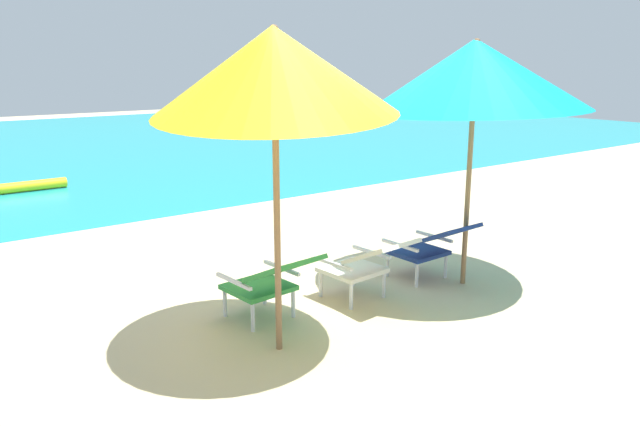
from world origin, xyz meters
The scene contains 8 objects.
ground_plane centered at (0.00, 4.00, 0.00)m, with size 40.00×40.00×0.00m, color #CCB78E.
ocean_band centered at (0.00, 12.97, 0.00)m, with size 40.00×18.00×0.01m, color teal.
swim_buoy centered at (-1.46, 7.15, 0.10)m, with size 0.18×0.18×1.60m, color yellow.
lounge_chair_left centered at (-0.91, -0.12, 0.40)m, with size 0.61×0.92×0.68m.
lounge_chair_center centered at (0.06, -0.26, 0.40)m, with size 0.60×0.91×0.68m.
lounge_chair_right centered at (0.95, -0.23, 0.40)m, with size 0.56×0.89×0.68m.
beach_umbrella_left centered at (-1.12, -0.58, 2.15)m, with size 2.57×2.57×2.54m.
beach_umbrella_right centered at (1.20, -0.48, 2.09)m, with size 3.02×3.02×2.46m.
Camera 1 is at (-3.55, -4.32, 2.21)m, focal length 34.30 mm.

